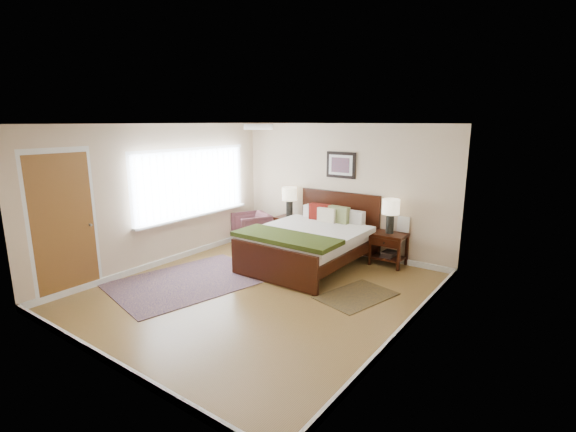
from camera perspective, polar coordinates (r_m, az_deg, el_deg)
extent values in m
plane|color=brown|center=(6.49, -3.74, -10.20)|extent=(5.00, 5.00, 0.00)
cube|color=#CCB494|center=(8.16, 7.38, 3.65)|extent=(4.50, 0.04, 2.50)
cube|color=#CCB494|center=(4.54, -24.52, -4.79)|extent=(4.50, 0.04, 2.50)
cube|color=#CCB494|center=(7.72, -16.89, 2.69)|extent=(0.04, 5.00, 2.50)
cube|color=#CCB494|center=(5.02, 16.31, -2.54)|extent=(0.04, 5.00, 2.50)
cube|color=white|center=(5.97, -4.10, 12.46)|extent=(4.50, 5.00, 0.02)
cube|color=silver|center=(8.12, -12.96, 4.46)|extent=(0.02, 2.72, 1.32)
cube|color=silver|center=(8.11, -12.89, 4.45)|extent=(0.01, 2.60, 1.20)
cube|color=silver|center=(8.19, -12.51, 0.07)|extent=(0.10, 2.72, 0.04)
cube|color=silver|center=(6.85, -28.37, -0.93)|extent=(0.01, 1.00, 2.18)
cube|color=brown|center=(6.85, -28.30, -1.26)|extent=(0.01, 0.90, 2.10)
cylinder|color=#999999|center=(7.00, -25.40, -1.10)|extent=(0.04, 0.04, 0.04)
cylinder|color=white|center=(5.98, -4.09, 12.07)|extent=(0.40, 0.40, 0.07)
cylinder|color=beige|center=(5.97, -4.09, 12.41)|extent=(0.44, 0.44, 0.01)
cube|color=black|center=(8.26, 7.00, -0.73)|extent=(1.69, 0.06, 1.18)
cube|color=black|center=(6.62, -2.15, -6.76)|extent=(1.69, 0.06, 0.59)
cube|color=black|center=(7.89, -2.00, -3.36)|extent=(0.06, 2.12, 0.19)
cube|color=black|center=(7.06, 8.45, -5.45)|extent=(0.06, 2.12, 0.19)
cube|color=silver|center=(7.40, 2.94, -3.35)|extent=(1.59, 2.10, 0.23)
cube|color=silver|center=(7.28, 2.53, -2.33)|extent=(1.77, 1.87, 0.11)
cube|color=#293E12|center=(6.78, -0.31, -2.99)|extent=(1.81, 0.70, 0.07)
cube|color=silver|center=(8.20, 3.95, 0.45)|extent=(0.53, 0.18, 0.27)
cube|color=silver|center=(7.84, 8.54, -0.23)|extent=(0.53, 0.18, 0.27)
cube|color=#5A0F0A|center=(8.02, 4.34, 0.47)|extent=(0.41, 0.17, 0.34)
cube|color=olive|center=(7.81, 6.98, 0.08)|extent=(0.41, 0.16, 0.34)
cube|color=beige|center=(7.85, 5.34, 0.03)|extent=(0.36, 0.13, 0.30)
cube|color=black|center=(8.08, 7.26, 6.93)|extent=(0.62, 0.03, 0.50)
cube|color=silver|center=(8.07, 7.19, 6.92)|extent=(0.50, 0.01, 0.38)
cube|color=#A52D23|center=(8.06, 7.16, 6.92)|extent=(0.38, 0.01, 0.28)
cube|color=black|center=(8.66, 0.19, -0.27)|extent=(0.50, 0.45, 0.05)
cube|color=black|center=(8.71, -1.75, -2.21)|extent=(0.05, 0.05, 0.55)
cube|color=black|center=(8.46, 0.64, -2.67)|extent=(0.05, 0.05, 0.55)
cube|color=black|center=(9.01, -0.23, -1.69)|extent=(0.05, 0.05, 0.55)
cube|color=black|center=(8.77, 2.12, -2.11)|extent=(0.05, 0.05, 0.55)
cube|color=black|center=(8.52, -0.63, -1.18)|extent=(0.44, 0.03, 0.14)
cube|color=black|center=(7.64, 13.68, -2.50)|extent=(0.59, 0.45, 0.05)
cube|color=black|center=(7.65, 11.16, -4.64)|extent=(0.05, 0.05, 0.54)
cube|color=black|center=(7.46, 14.90, -5.29)|extent=(0.05, 0.05, 0.54)
cube|color=black|center=(7.99, 12.33, -3.94)|extent=(0.05, 0.05, 0.54)
cube|color=black|center=(7.80, 15.93, -4.54)|extent=(0.05, 0.05, 0.54)
cube|color=black|center=(7.48, 13.03, -3.59)|extent=(0.53, 0.03, 0.14)
cube|color=black|center=(7.76, 13.52, -5.53)|extent=(0.53, 0.39, 0.03)
cube|color=black|center=(7.75, 13.53, -5.32)|extent=(0.22, 0.28, 0.03)
cube|color=black|center=(7.74, 13.54, -5.07)|extent=(0.22, 0.28, 0.03)
cube|color=black|center=(7.73, 13.56, -4.82)|extent=(0.22, 0.28, 0.03)
cylinder|color=black|center=(8.62, 0.19, 0.96)|extent=(0.14, 0.14, 0.32)
cylinder|color=black|center=(8.59, 0.20, 2.14)|extent=(0.02, 0.02, 0.06)
cylinder|color=#FAE9BE|center=(8.56, 0.20, 3.06)|extent=(0.31, 0.31, 0.26)
cylinder|color=black|center=(7.59, 13.76, -1.11)|extent=(0.14, 0.14, 0.32)
cylinder|color=black|center=(7.55, 13.83, 0.21)|extent=(0.02, 0.02, 0.06)
cylinder|color=#FAE9BE|center=(7.52, 13.89, 1.25)|extent=(0.31, 0.31, 0.26)
imported|color=brown|center=(8.85, -5.03, -1.68)|extent=(0.95, 0.96, 0.65)
cube|color=#100C3C|center=(7.01, -13.39, -8.68)|extent=(2.14, 2.66, 0.01)
cube|color=black|center=(6.38, 9.34, -10.70)|extent=(1.02, 1.29, 0.01)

